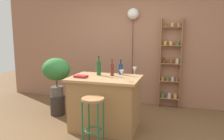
{
  "coord_description": "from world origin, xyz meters",
  "views": [
    {
      "loc": [
        1.23,
        -3.32,
        1.67
      ],
      "look_at": [
        0.05,
        0.55,
        1.01
      ],
      "focal_mm": 36.4,
      "sensor_mm": 36.0,
      "label": 1
    }
  ],
  "objects": [
    {
      "name": "plant_stool",
      "position": [
        -1.15,
        0.65,
        0.2
      ],
      "size": [
        0.3,
        0.3,
        0.4
      ],
      "primitive_type": "cylinder",
      "color": "#2D2823",
      "rests_on": "ground"
    },
    {
      "name": "potted_plant",
      "position": [
        -1.15,
        0.65,
        0.91
      ],
      "size": [
        0.57,
        0.51,
        0.78
      ],
      "color": "#514C47",
      "rests_on": "plant_stool"
    },
    {
      "name": "bottle_olive_oil",
      "position": [
        0.19,
        0.62,
        1.02
      ],
      "size": [
        0.08,
        0.08,
        0.27
      ],
      "color": "navy",
      "rests_on": "kitchen_counter"
    },
    {
      "name": "pendant_globe_light",
      "position": [
        0.15,
        1.84,
        2.07
      ],
      "size": [
        0.26,
        0.26,
        2.22
      ],
      "color": "black",
      "rests_on": "ground"
    },
    {
      "name": "wine_glass_center",
      "position": [
        0.47,
        0.52,
        1.04
      ],
      "size": [
        0.07,
        0.07,
        0.16
      ],
      "color": "silver",
      "rests_on": "kitchen_counter"
    },
    {
      "name": "spice_shelf",
      "position": [
        1.02,
        1.82,
        0.97
      ],
      "size": [
        0.46,
        0.12,
        1.99
      ],
      "color": "olive",
      "rests_on": "ground"
    },
    {
      "name": "bar_stool",
      "position": [
        0.03,
        -0.34,
        0.54
      ],
      "size": [
        0.33,
        0.33,
        0.73
      ],
      "color": "#196642",
      "rests_on": "ground"
    },
    {
      "name": "back_wall",
      "position": [
        0.0,
        1.95,
        1.4
      ],
      "size": [
        6.4,
        0.1,
        2.8
      ],
      "primitive_type": "cube",
      "color": "#9E6B51",
      "rests_on": "ground"
    },
    {
      "name": "cookbook",
      "position": [
        -0.38,
        0.15,
        0.94
      ],
      "size": [
        0.22,
        0.17,
        0.03
      ],
      "primitive_type": "cube",
      "rotation": [
        0.0,
        0.0,
        -0.09
      ],
      "color": "maroon",
      "rests_on": "kitchen_counter"
    },
    {
      "name": "kitchen_counter",
      "position": [
        0.0,
        0.3,
        0.46
      ],
      "size": [
        1.2,
        0.82,
        0.92
      ],
      "color": "#9E7042",
      "rests_on": "ground"
    },
    {
      "name": "wine_glass_left",
      "position": [
        0.33,
        0.14,
        1.04
      ],
      "size": [
        0.07,
        0.07,
        0.16
      ],
      "color": "silver",
      "rests_on": "kitchen_counter"
    },
    {
      "name": "bottle_sauce_amber",
      "position": [
        0.08,
        0.45,
        1.03
      ],
      "size": [
        0.06,
        0.06,
        0.3
      ],
      "color": "#5B2319",
      "rests_on": "kitchen_counter"
    },
    {
      "name": "ground",
      "position": [
        0.0,
        0.0,
        0.0
      ],
      "size": [
        12.0,
        12.0,
        0.0
      ],
      "primitive_type": "plane",
      "color": "brown"
    },
    {
      "name": "bottle_soda_blue",
      "position": [
        -0.16,
        0.44,
        1.05
      ],
      "size": [
        0.08,
        0.08,
        0.35
      ],
      "color": "#194C23",
      "rests_on": "kitchen_counter"
    }
  ]
}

